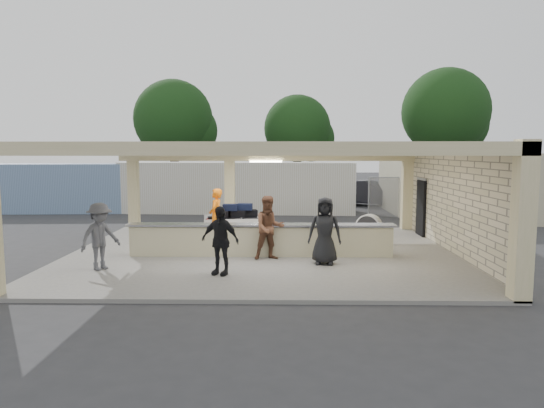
{
  "coord_description": "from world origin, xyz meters",
  "views": [
    {
      "loc": [
        0.6,
        -15.16,
        3.3
      ],
      "look_at": [
        0.31,
        1.0,
        1.53
      ],
      "focal_mm": 32.0,
      "sensor_mm": 36.0,
      "label": 1
    }
  ],
  "objects_px": {
    "car_dark": "(369,193)",
    "container_blue": "(48,188)",
    "luggage_cart": "(234,221)",
    "baggage_handler": "(216,216)",
    "car_white_a": "(416,195)",
    "container_white": "(238,187)",
    "passenger_d": "(325,231)",
    "passenger_b": "(220,240)",
    "passenger_c": "(100,236)",
    "baggage_counter": "(261,240)",
    "passenger_a": "(269,228)",
    "car_white_b": "(467,195)",
    "drum_fan": "(369,228)"
  },
  "relations": [
    {
      "from": "passenger_c",
      "to": "car_dark",
      "type": "xyz_separation_m",
      "value": [
        10.24,
        16.44,
        -0.25
      ]
    },
    {
      "from": "baggage_counter",
      "to": "car_dark",
      "type": "distance_m",
      "value": 15.74
    },
    {
      "from": "car_white_b",
      "to": "passenger_d",
      "type": "bearing_deg",
      "value": 134.74
    },
    {
      "from": "luggage_cart",
      "to": "baggage_handler",
      "type": "height_order",
      "value": "baggage_handler"
    },
    {
      "from": "baggage_handler",
      "to": "car_dark",
      "type": "relative_size",
      "value": 0.42
    },
    {
      "from": "baggage_handler",
      "to": "passenger_a",
      "type": "xyz_separation_m",
      "value": [
        1.91,
        -2.45,
        -0.01
      ]
    },
    {
      "from": "baggage_handler",
      "to": "car_white_a",
      "type": "height_order",
      "value": "baggage_handler"
    },
    {
      "from": "container_white",
      "to": "passenger_c",
      "type": "bearing_deg",
      "value": -97.96
    },
    {
      "from": "passenger_c",
      "to": "passenger_d",
      "type": "distance_m",
      "value": 6.17
    },
    {
      "from": "baggage_counter",
      "to": "container_white",
      "type": "distance_m",
      "value": 11.58
    },
    {
      "from": "container_blue",
      "to": "passenger_b",
      "type": "bearing_deg",
      "value": -54.49
    },
    {
      "from": "car_white_b",
      "to": "car_dark",
      "type": "xyz_separation_m",
      "value": [
        -5.61,
        0.66,
        0.04
      ]
    },
    {
      "from": "car_dark",
      "to": "container_blue",
      "type": "height_order",
      "value": "container_blue"
    },
    {
      "from": "baggage_counter",
      "to": "container_white",
      "type": "relative_size",
      "value": 0.66
    },
    {
      "from": "passenger_d",
      "to": "passenger_b",
      "type": "bearing_deg",
      "value": -149.07
    },
    {
      "from": "container_blue",
      "to": "luggage_cart",
      "type": "bearing_deg",
      "value": -42.22
    },
    {
      "from": "luggage_cart",
      "to": "car_dark",
      "type": "xyz_separation_m",
      "value": [
        7.05,
        11.98,
        -0.04
      ]
    },
    {
      "from": "drum_fan",
      "to": "car_dark",
      "type": "relative_size",
      "value": 0.22
    },
    {
      "from": "car_dark",
      "to": "passenger_b",
      "type": "bearing_deg",
      "value": -171.39
    },
    {
      "from": "luggage_cart",
      "to": "passenger_b",
      "type": "relative_size",
      "value": 1.35
    },
    {
      "from": "baggage_handler",
      "to": "car_white_b",
      "type": "relative_size",
      "value": 0.42
    },
    {
      "from": "drum_fan",
      "to": "car_white_b",
      "type": "distance_m",
      "value": 14.19
    },
    {
      "from": "car_white_a",
      "to": "container_white",
      "type": "relative_size",
      "value": 0.37
    },
    {
      "from": "baggage_handler",
      "to": "passenger_a",
      "type": "distance_m",
      "value": 3.11
    },
    {
      "from": "baggage_counter",
      "to": "passenger_d",
      "type": "height_order",
      "value": "passenger_d"
    },
    {
      "from": "passenger_c",
      "to": "baggage_counter",
      "type": "bearing_deg",
      "value": -30.09
    },
    {
      "from": "luggage_cart",
      "to": "car_dark",
      "type": "height_order",
      "value": "car_dark"
    },
    {
      "from": "luggage_cart",
      "to": "passenger_b",
      "type": "height_order",
      "value": "passenger_b"
    },
    {
      "from": "passenger_b",
      "to": "baggage_counter",
      "type": "bearing_deg",
      "value": 88.37
    },
    {
      "from": "baggage_counter",
      "to": "passenger_d",
      "type": "distance_m",
      "value": 2.21
    },
    {
      "from": "drum_fan",
      "to": "passenger_d",
      "type": "relative_size",
      "value": 0.53
    },
    {
      "from": "baggage_handler",
      "to": "car_white_b",
      "type": "height_order",
      "value": "baggage_handler"
    },
    {
      "from": "luggage_cart",
      "to": "passenger_a",
      "type": "relative_size",
      "value": 1.28
    },
    {
      "from": "luggage_cart",
      "to": "passenger_a",
      "type": "height_order",
      "value": "passenger_a"
    },
    {
      "from": "car_white_a",
      "to": "car_dark",
      "type": "xyz_separation_m",
      "value": [
        -2.73,
        0.16,
        0.1
      ]
    },
    {
      "from": "container_white",
      "to": "passenger_d",
      "type": "bearing_deg",
      "value": -71.19
    },
    {
      "from": "car_white_b",
      "to": "luggage_cart",
      "type": "bearing_deg",
      "value": 119.46
    },
    {
      "from": "luggage_cart",
      "to": "drum_fan",
      "type": "xyz_separation_m",
      "value": [
        4.78,
        -0.48,
        -0.16
      ]
    },
    {
      "from": "luggage_cart",
      "to": "passenger_d",
      "type": "height_order",
      "value": "passenger_d"
    },
    {
      "from": "passenger_a",
      "to": "car_white_a",
      "type": "height_order",
      "value": "passenger_a"
    },
    {
      "from": "passenger_d",
      "to": "passenger_c",
      "type": "bearing_deg",
      "value": -165.45
    },
    {
      "from": "baggage_counter",
      "to": "container_blue",
      "type": "distance_m",
      "value": 16.65
    },
    {
      "from": "drum_fan",
      "to": "passenger_c",
      "type": "height_order",
      "value": "passenger_c"
    },
    {
      "from": "passenger_a",
      "to": "car_dark",
      "type": "xyz_separation_m",
      "value": [
        5.7,
        15.12,
        -0.29
      ]
    },
    {
      "from": "baggage_counter",
      "to": "car_white_a",
      "type": "relative_size",
      "value": 1.77
    },
    {
      "from": "car_dark",
      "to": "drum_fan",
      "type": "bearing_deg",
      "value": -159.44
    },
    {
      "from": "passenger_c",
      "to": "car_dark",
      "type": "distance_m",
      "value": 19.37
    },
    {
      "from": "baggage_counter",
      "to": "luggage_cart",
      "type": "xyz_separation_m",
      "value": [
        -1.09,
        2.59,
        0.22
      ]
    },
    {
      "from": "luggage_cart",
      "to": "car_dark",
      "type": "distance_m",
      "value": 13.9
    },
    {
      "from": "passenger_b",
      "to": "container_white",
      "type": "relative_size",
      "value": 0.14
    }
  ]
}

